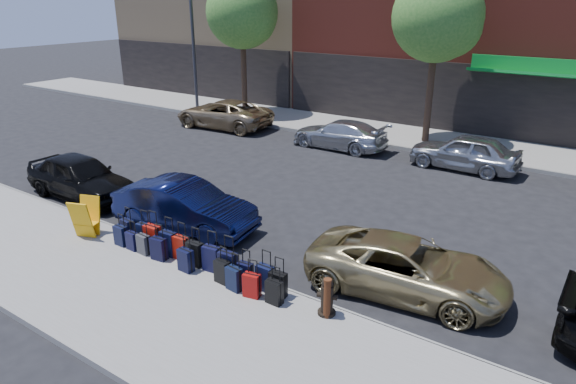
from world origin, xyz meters
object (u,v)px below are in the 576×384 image
Objects in this scene: streetlight at (195,28)px; car_far_0 at (224,114)px; bollard at (327,298)px; car_near_0 at (81,177)px; fire_hydrant at (327,297)px; car_far_2 at (465,152)px; car_far_1 at (339,134)px; car_near_2 at (407,267)px; tree_left at (244,14)px; car_near_1 at (185,206)px; suitcase_front_5 at (195,254)px; display_rack at (86,218)px; tree_center at (440,19)px.

car_far_0 is at bearing -29.75° from streetlight.
car_near_0 reaches higher than bollard.
car_far_2 reaches higher than fire_hydrant.
car_far_2 reaches higher than car_far_1.
fire_hydrant is at bearing -39.60° from streetlight.
car_near_2 is (0.93, 1.97, 0.09)m from fire_hydrant.
tree_left is 13.98m from car_far_2.
bollard is 5.97m from car_near_1.
suitcase_front_5 is (9.82, -14.34, -4.95)m from tree_left.
display_rack is at bearing -121.91° from car_near_0.
car_far_2 is at bearing 78.27° from fire_hydrant.
display_rack is at bearing 99.55° from car_near_2.
car_far_0 is at bearing 48.13° from car_near_2.
tree_left reaches higher than car_far_0.
car_near_1 is at bearing 31.76° from car_far_0.
car_far_1 is at bearing -87.92° from car_far_2.
car_near_1 is 6.60m from car_near_2.
streetlight is 5.76m from car_far_0.
tree_center is at bearing 0.00° from tree_left.
fire_hydrant is (13.52, -14.31, -4.87)m from tree_left.
suitcase_front_5 is at bearing -55.60° from tree_left.
bollard is (13.58, -14.42, -4.80)m from tree_left.
car_far_2 is at bearing 41.21° from display_rack.
tree_left is 1.69× the size of car_far_1.
tree_center reaches higher than suitcase_front_5.
car_near_2 is at bearing 67.31° from bollard.
tree_left is at bearing 42.45° from car_near_2.
streetlight is 16.63m from car_near_1.
suitcase_front_5 is 11.78m from car_far_1.
display_rack is (-7.32, -0.49, 0.14)m from fire_hydrant.
fire_hydrant is 0.20× the size of car_near_1.
fire_hydrant is at bearing -96.92° from car_near_0.
streetlight reaches higher than bollard.
car_far_1 is 1.05× the size of car_far_2.
car_near_0 reaches higher than car_far_2.
display_rack is 3.52m from car_near_0.
streetlight is 11.34m from car_far_1.
tree_left reaches higher than suitcase_front_5.
suitcase_front_5 is (-0.68, -14.34, -4.95)m from tree_center.
streetlight is at bearing -123.79° from car_far_0.
tree_left is 8.60× the size of fire_hydrant.
suitcase_front_5 is at bearing 34.22° from car_far_0.
bollard is at bearing 4.31° from car_far_2.
car_far_2 is (3.06, 11.65, 0.24)m from suitcase_front_5.
car_far_0 is 1.23× the size of car_far_2.
display_rack is (-7.38, -0.38, 0.07)m from bollard.
car_far_1 is (1.24, 11.99, -0.05)m from display_rack.
tree_center reaches higher than car_near_0.
suitcase_front_5 is at bearing 178.83° from bollard.
car_far_1 reaches higher than fire_hydrant.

